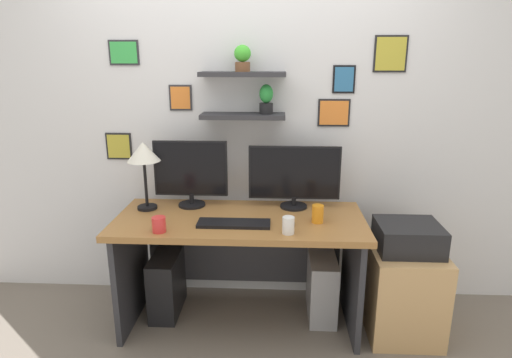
# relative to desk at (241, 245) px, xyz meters

# --- Properties ---
(ground_plane) EXTENTS (8.00, 8.00, 0.00)m
(ground_plane) POSITION_rel_desk_xyz_m (0.00, -0.05, -0.54)
(ground_plane) COLOR #70665B
(back_wall_assembly) EXTENTS (4.40, 0.24, 2.70)m
(back_wall_assembly) POSITION_rel_desk_xyz_m (0.00, 0.38, 0.82)
(back_wall_assembly) COLOR silver
(back_wall_assembly) RESTS_ON ground
(desk) EXTENTS (1.57, 0.68, 0.75)m
(desk) POSITION_rel_desk_xyz_m (0.00, 0.00, 0.00)
(desk) COLOR #9E6B38
(desk) RESTS_ON ground
(monitor_left) EXTENTS (0.49, 0.18, 0.45)m
(monitor_left) POSITION_rel_desk_xyz_m (-0.35, 0.16, 0.45)
(monitor_left) COLOR black
(monitor_left) RESTS_ON desk
(monitor_right) EXTENTS (0.61, 0.18, 0.42)m
(monitor_right) POSITION_rel_desk_xyz_m (0.35, 0.16, 0.43)
(monitor_right) COLOR black
(monitor_right) RESTS_ON desk
(keyboard) EXTENTS (0.44, 0.14, 0.02)m
(keyboard) POSITION_rel_desk_xyz_m (-0.03, -0.18, 0.22)
(keyboard) COLOR black
(keyboard) RESTS_ON desk
(computer_mouse) EXTENTS (0.06, 0.09, 0.03)m
(computer_mouse) POSITION_rel_desk_xyz_m (0.31, -0.16, 0.23)
(computer_mouse) COLOR #2D2D33
(computer_mouse) RESTS_ON desk
(desk_lamp) EXTENTS (0.21, 0.21, 0.45)m
(desk_lamp) POSITION_rel_desk_xyz_m (-0.63, 0.08, 0.58)
(desk_lamp) COLOR black
(desk_lamp) RESTS_ON desk
(coffee_mug) EXTENTS (0.08, 0.08, 0.09)m
(coffee_mug) POSITION_rel_desk_xyz_m (-0.45, -0.30, 0.26)
(coffee_mug) COLOR red
(coffee_mug) RESTS_ON desk
(pen_cup) EXTENTS (0.07, 0.07, 0.10)m
(pen_cup) POSITION_rel_desk_xyz_m (0.30, -0.29, 0.26)
(pen_cup) COLOR white
(pen_cup) RESTS_ON desk
(water_cup) EXTENTS (0.07, 0.07, 0.11)m
(water_cup) POSITION_rel_desk_xyz_m (0.48, -0.11, 0.27)
(water_cup) COLOR orange
(water_cup) RESTS_ON desk
(drawer_cabinet) EXTENTS (0.44, 0.50, 0.57)m
(drawer_cabinet) POSITION_rel_desk_xyz_m (1.04, -0.10, -0.25)
(drawer_cabinet) COLOR tan
(drawer_cabinet) RESTS_ON ground
(printer) EXTENTS (0.38, 0.34, 0.17)m
(printer) POSITION_rel_desk_xyz_m (1.04, -0.10, 0.12)
(printer) COLOR black
(printer) RESTS_ON drawer_cabinet
(computer_tower_left) EXTENTS (0.18, 0.40, 0.43)m
(computer_tower_left) POSITION_rel_desk_xyz_m (-0.52, 0.05, -0.33)
(computer_tower_left) COLOR black
(computer_tower_left) RESTS_ON ground
(computer_tower_right) EXTENTS (0.18, 0.40, 0.43)m
(computer_tower_right) POSITION_rel_desk_xyz_m (0.55, 0.06, -0.32)
(computer_tower_right) COLOR #99999E
(computer_tower_right) RESTS_ON ground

